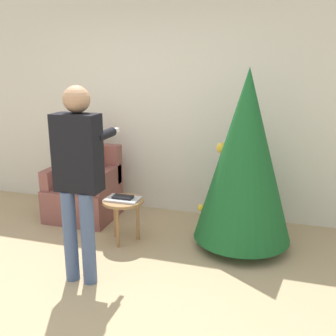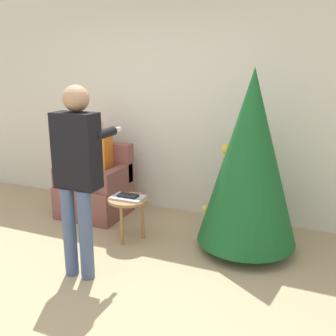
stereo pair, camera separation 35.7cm
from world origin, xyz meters
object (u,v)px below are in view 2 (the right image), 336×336
armchair (96,190)px  side_stool (128,204)px  christmas_tree (250,158)px  person_seated (94,163)px  person_standing (77,166)px

armchair → side_stool: size_ratio=1.88×
christmas_tree → side_stool: bearing=-168.2°
christmas_tree → person_seated: christmas_tree is taller
christmas_tree → person_seated: (-1.96, 0.23, -0.31)m
christmas_tree → armchair: (-1.96, 0.25, -0.66)m
christmas_tree → side_stool: christmas_tree is taller
christmas_tree → side_stool: 1.37m
person_seated → person_standing: (0.70, -1.27, 0.35)m
christmas_tree → person_standing: bearing=-140.5°
christmas_tree → person_seated: bearing=173.4°
armchair → person_seated: size_ratio=0.72×
person_seated → side_stool: person_seated is taller
person_seated → person_standing: bearing=-61.3°
person_seated → christmas_tree: bearing=-6.6°
christmas_tree → armchair: bearing=172.7°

